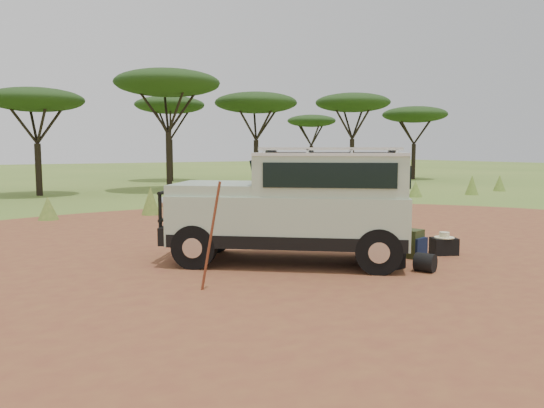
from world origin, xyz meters
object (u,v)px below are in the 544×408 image
backpack_black (391,253)px  hard_case (444,246)px  safari_vehicle (297,208)px  backpack_navy (380,249)px  duffel_navy (416,248)px  walking_staff (211,236)px  backpack_olive (413,244)px

backpack_black → hard_case: bearing=8.3°
backpack_black → safari_vehicle: bearing=128.0°
backpack_navy → hard_case: size_ratio=1.29×
backpack_navy → duffel_navy: (1.10, 0.16, -0.11)m
walking_staff → backpack_navy: bearing=-56.3°
backpack_navy → backpack_olive: bearing=29.0°
hard_case → duffel_navy: bearing=-159.1°
duffel_navy → hard_case: 0.73m
backpack_black → backpack_olive: size_ratio=1.05×
safari_vehicle → duffel_navy: safari_vehicle is taller
safari_vehicle → backpack_olive: bearing=18.2°
backpack_olive → hard_case: bearing=-25.6°
walking_staff → backpack_olive: size_ratio=3.01×
backpack_navy → duffel_navy: size_ratio=1.53×
hard_case → backpack_navy: bearing=-152.2°
backpack_black → hard_case: backpack_black is taller
backpack_olive → hard_case: (0.75, -0.12, -0.10)m
backpack_navy → backpack_olive: size_ratio=1.14×
safari_vehicle → duffel_navy: (2.18, -0.90, -0.83)m
backpack_black → hard_case: 1.82m
walking_staff → backpack_black: walking_staff is taller
safari_vehicle → duffel_navy: size_ratio=10.86×
safari_vehicle → hard_case: bearing=21.1°
walking_staff → backpack_navy: 3.31m
backpack_navy → backpack_black: bearing=-62.9°
safari_vehicle → backpack_olive: size_ratio=8.09×
walking_staff → duffel_navy: 4.41m
safari_vehicle → walking_staff: safari_vehicle is taller
backpack_black → backpack_olive: backpack_black is taller
backpack_navy → backpack_olive: backpack_navy is taller
backpack_navy → walking_staff: bearing=-164.8°
backpack_navy → duffel_navy: 1.11m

